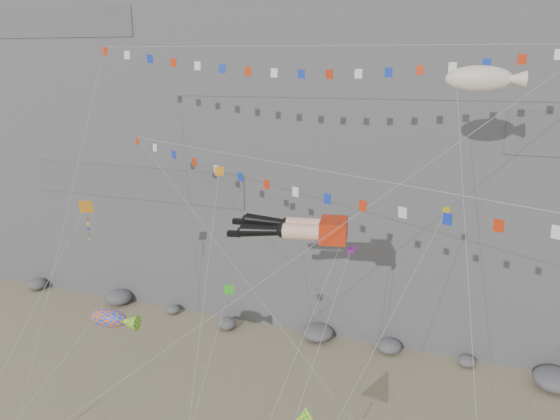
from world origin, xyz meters
TOP-DOWN VIEW (x-y plane):
  - cliff at (0.00, 32.00)m, footprint 80.00×28.00m
  - talus_boulders at (0.00, 17.00)m, footprint 60.00×3.00m
  - legs_kite at (1.92, 5.94)m, footprint 7.19×16.38m
  - flag_banner_upper at (1.48, 9.80)m, footprint 30.22×13.34m
  - flag_banner_lower at (3.05, 4.24)m, footprint 31.15×13.75m
  - harlequin_kite at (-12.40, 4.65)m, footprint 4.06×10.86m
  - fish_windsock at (-8.13, 0.69)m, footprint 8.01×5.67m
  - blimp_windsock at (10.99, 9.58)m, footprint 4.92×13.79m
  - small_kite_a at (-3.68, 6.66)m, footprint 3.68×12.84m
  - small_kite_b at (4.75, 6.56)m, footprint 2.54×12.35m
  - small_kite_c at (-1.56, 3.18)m, footprint 1.18×10.27m
  - small_kite_d at (9.74, 7.32)m, footprint 7.09×15.44m

SIDE VIEW (x-z plane):
  - talus_boulders at x=0.00m, z-range 0.00..1.20m
  - fish_windsock at x=-8.13m, z-range 2.62..14.03m
  - small_kite_c at x=-1.56m, z-range 3.01..16.89m
  - small_kite_b at x=4.75m, z-range 3.45..20.33m
  - legs_kite at x=1.92m, z-range 3.24..23.52m
  - harlequin_kite at x=-12.40m, z-range 5.06..22.18m
  - small_kite_d at x=9.74m, z-range 3.40..25.27m
  - small_kite_a at x=-3.68m, z-range 5.73..26.20m
  - flag_banner_lower at x=3.05m, z-range 7.15..27.54m
  - blimp_windsock at x=10.99m, z-range 9.17..34.62m
  - flag_banner_upper at x=1.48m, z-range 8.36..39.06m
  - cliff at x=0.00m, z-range 0.00..50.00m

